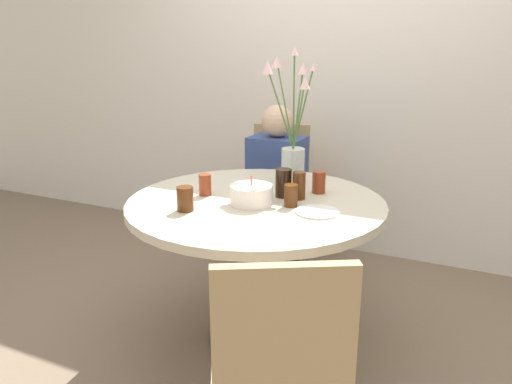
# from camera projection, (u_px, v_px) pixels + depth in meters

# --- Properties ---
(ground_plane) EXTENTS (16.00, 16.00, 0.00)m
(ground_plane) POSITION_uv_depth(u_px,v_px,m) (256.00, 339.00, 2.57)
(ground_plane) COLOR #7A6651
(wall_back) EXTENTS (8.00, 0.05, 2.60)m
(wall_back) POSITION_uv_depth(u_px,v_px,m) (341.00, 68.00, 3.39)
(wall_back) COLOR silver
(wall_back) RESTS_ON ground_plane
(dining_table) EXTENTS (1.22, 1.22, 0.75)m
(dining_table) POSITION_uv_depth(u_px,v_px,m) (256.00, 226.00, 2.39)
(dining_table) COLOR beige
(dining_table) RESTS_ON ground_plane
(chair_left_flank) EXTENTS (0.49, 0.49, 0.94)m
(chair_left_flank) POSITION_uv_depth(u_px,v_px,m) (279.00, 185.00, 3.38)
(chair_left_flank) COLOR #9E896B
(chair_left_flank) RESTS_ON ground_plane
(chair_far_back) EXTENTS (0.54, 0.54, 0.94)m
(chair_far_back) POSITION_uv_depth(u_px,v_px,m) (279.00, 376.00, 1.45)
(chair_far_back) COLOR #9E896B
(chair_far_back) RESTS_ON ground_plane
(birthday_cake) EXTENTS (0.20, 0.20, 0.14)m
(birthday_cake) POSITION_uv_depth(u_px,v_px,m) (251.00, 195.00, 2.28)
(birthday_cake) COLOR white
(birthday_cake) RESTS_ON dining_table
(flower_vase) EXTENTS (0.27, 0.24, 0.70)m
(flower_vase) POSITION_uv_depth(u_px,v_px,m) (292.00, 141.00, 2.59)
(flower_vase) COLOR silver
(flower_vase) RESTS_ON dining_table
(side_plate) EXTENTS (0.19, 0.19, 0.01)m
(side_plate) POSITION_uv_depth(u_px,v_px,m) (317.00, 212.00, 2.18)
(side_plate) COLOR white
(side_plate) RESTS_ON dining_table
(drink_glass_0) EXTENTS (0.06, 0.06, 0.13)m
(drink_glass_0) POSITION_uv_depth(u_px,v_px,m) (299.00, 186.00, 2.35)
(drink_glass_0) COLOR #51280F
(drink_glass_0) RESTS_ON dining_table
(drink_glass_1) EXTENTS (0.07, 0.07, 0.11)m
(drink_glass_1) POSITION_uv_depth(u_px,v_px,m) (185.00, 199.00, 2.19)
(drink_glass_1) COLOR #51280F
(drink_glass_1) RESTS_ON dining_table
(drink_glass_2) EXTENTS (0.06, 0.06, 0.10)m
(drink_glass_2) POSITION_uv_depth(u_px,v_px,m) (291.00, 195.00, 2.25)
(drink_glass_2) COLOR #51280F
(drink_glass_2) RESTS_ON dining_table
(drink_glass_3) EXTENTS (0.08, 0.08, 0.14)m
(drink_glass_3) POSITION_uv_depth(u_px,v_px,m) (283.00, 183.00, 2.39)
(drink_glass_3) COLOR black
(drink_glass_3) RESTS_ON dining_table
(drink_glass_4) EXTENTS (0.06, 0.06, 0.10)m
(drink_glass_4) POSITION_uv_depth(u_px,v_px,m) (205.00, 185.00, 2.42)
(drink_glass_4) COLOR maroon
(drink_glass_4) RESTS_ON dining_table
(drink_glass_5) EXTENTS (0.07, 0.07, 0.11)m
(drink_glass_5) POSITION_uv_depth(u_px,v_px,m) (319.00, 182.00, 2.45)
(drink_glass_5) COLOR maroon
(drink_glass_5) RESTS_ON dining_table
(person_guest) EXTENTS (0.34, 0.24, 1.10)m
(person_guest) POSITION_uv_depth(u_px,v_px,m) (277.00, 195.00, 3.23)
(person_guest) COLOR #383333
(person_guest) RESTS_ON ground_plane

